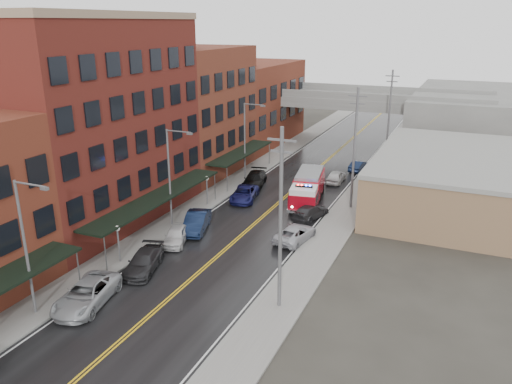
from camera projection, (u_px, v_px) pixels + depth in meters
The scene contains 32 objects.
road at pixel (265, 214), 48.48m from camera, with size 11.00×160.00×0.02m, color black.
sidewalk_left at pixel (200, 204), 51.22m from camera, with size 3.00×160.00×0.15m, color slate.
sidewalk_right at pixel (339, 225), 45.69m from camera, with size 3.00×160.00×0.15m, color slate.
curb_left at pixel (214, 206), 50.59m from camera, with size 0.30×160.00×0.15m, color gray.
curb_right at pixel (321, 223), 46.32m from camera, with size 0.30×160.00×0.15m, color gray.
brick_building_b at pixel (99, 125), 44.53m from camera, with size 9.00×20.00×18.00m, color #5C2018.
brick_building_c at pixel (197, 112), 60.20m from camera, with size 9.00×15.00×15.00m, color brown.
brick_building_far at pixel (255, 104), 75.87m from camera, with size 9.00×20.00×12.00m, color #612919.
tan_building at pixel (450, 181), 50.29m from camera, with size 14.00×22.00×5.00m, color #8A684A.
right_far_block at pixel (477, 118), 75.08m from camera, with size 18.00×30.00×8.00m, color slate.
awning_1 at pixel (158, 197), 44.28m from camera, with size 2.60×18.00×3.09m.
awning_2 at pixel (241, 153), 59.46m from camera, with size 2.60×13.00×3.09m.
globe_lamp_1 at pixel (118, 236), 38.01m from camera, with size 0.44×0.44×3.12m.
globe_lamp_2 at pixel (207, 184), 50.16m from camera, with size 0.44×0.44×3.12m.
street_lamp_0 at pixel (27, 241), 30.20m from camera, with size 2.64×0.22×9.00m.
street_lamp_1 at pixel (171, 172), 44.08m from camera, with size 2.64×0.22×9.00m.
street_lamp_2 at pixel (247, 136), 57.96m from camera, with size 2.64×0.22×9.00m.
utility_pole_0 at pixel (281, 218), 30.71m from camera, with size 1.80×0.24×12.00m.
utility_pole_1 at pixel (354, 147), 48.06m from camera, with size 1.80×0.24×12.00m.
utility_pole_2 at pixel (389, 114), 65.41m from camera, with size 1.80×0.24×12.00m.
overpass at pixel (348, 105), 74.31m from camera, with size 40.00×10.00×7.50m.
fire_truck at pixel (308, 188), 51.06m from camera, with size 4.47×8.69×3.05m.
parked_car_left_2 at pixel (87, 294), 32.76m from camera, with size 2.63×5.71×1.59m, color #9DA1A5.
parked_car_left_3 at pixel (144, 262), 37.34m from camera, with size 2.02×4.96×1.44m, color #252527.
parked_car_left_4 at pixel (176, 235), 42.00m from camera, with size 1.72×4.28×1.46m, color silver.
parked_car_left_5 at pixel (196, 222), 44.49m from camera, with size 1.78×5.10×1.68m, color #0E1933.
parked_car_left_6 at pixel (244, 194), 52.16m from camera, with size 2.36×5.12×1.42m, color #151750.
parked_car_left_7 at pixel (254, 180), 56.65m from camera, with size 2.20×5.41×1.57m, color black.
parked_car_right_0 at pixel (295, 234), 42.46m from camera, with size 2.22×4.82×1.34m, color #AEAFB6.
parked_car_right_1 at pixel (310, 212), 47.38m from camera, with size 1.88×4.61×1.34m, color #2A2A2D.
parked_car_right_2 at pixel (336, 177), 58.00m from camera, with size 1.69×4.19×1.43m, color silver.
parked_car_right_3 at pixel (359, 166), 62.50m from camera, with size 1.40×4.01×1.32m, color #0E1933.
Camera 1 is at (17.22, -11.77, 17.73)m, focal length 35.00 mm.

